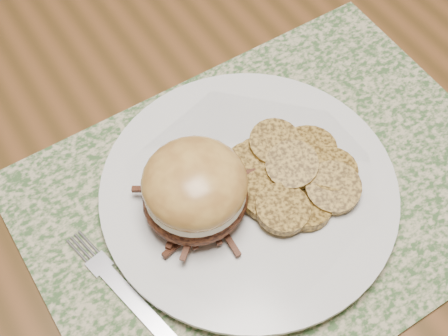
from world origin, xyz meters
The scene contains 7 objects.
ground centered at (0.00, 0.00, 0.00)m, with size 3.50×3.50×0.00m, color #55331D.
dining_table centered at (0.00, 0.00, 0.67)m, with size 1.50×0.90×0.75m.
placemat centered at (0.16, -0.26, 0.75)m, with size 0.45×0.33×0.00m, color #36542B.
dinner_plate centered at (0.14, -0.24, 0.76)m, with size 0.26×0.26×0.02m, color silver.
pork_sandwich centered at (0.08, -0.24, 0.80)m, with size 0.10×0.09×0.07m.
roasted_potatoes centered at (0.17, -0.26, 0.78)m, with size 0.14×0.14×0.03m.
fork centered at (-0.01, -0.27, 0.76)m, with size 0.05×0.16×0.00m.
Camera 1 is at (-0.04, -0.48, 1.26)m, focal length 50.00 mm.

